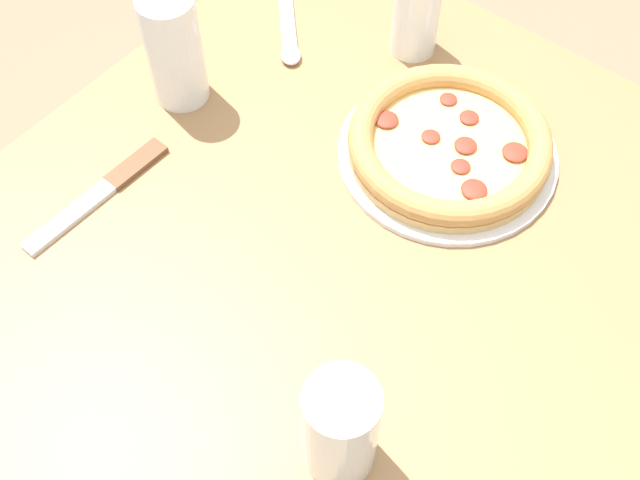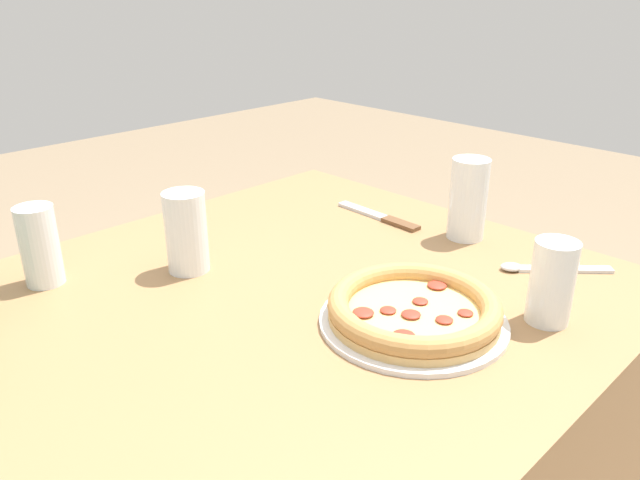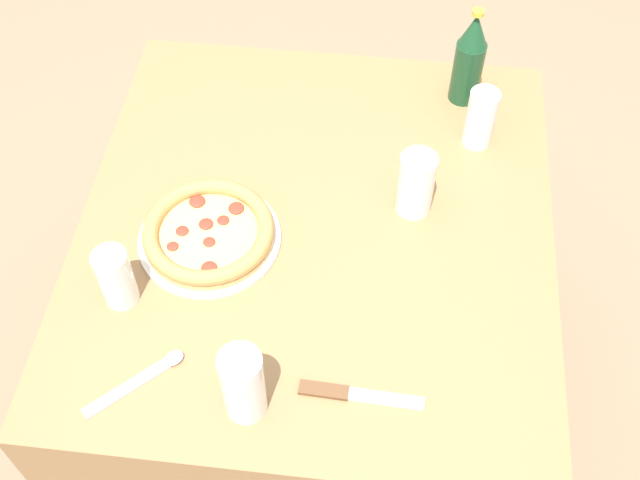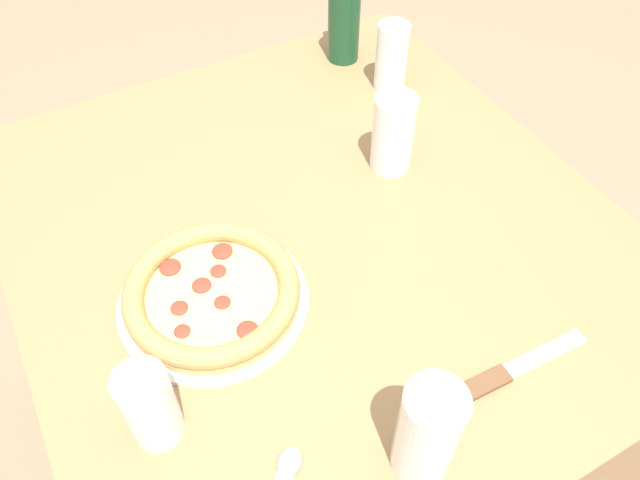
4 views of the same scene
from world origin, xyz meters
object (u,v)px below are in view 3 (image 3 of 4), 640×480
glass_mango_juice (415,186)px  spoon (145,376)px  beer_bottle (469,58)px  glass_lemonade (243,387)px  glass_cola (480,120)px  pizza_salami (209,233)px  knife (355,395)px  glass_orange_juice (116,279)px

glass_mango_juice → spoon: (0.42, -0.43, -0.06)m
glass_mango_juice → beer_bottle: size_ratio=0.60×
glass_mango_juice → glass_lemonade: size_ratio=0.90×
glass_cola → glass_lemonade: (0.64, -0.37, 0.01)m
pizza_salami → spoon: size_ratio=1.78×
pizza_salami → glass_lemonade: size_ratio=1.76×
glass_cola → spoon: size_ratio=0.86×
glass_cola → knife: size_ratio=0.63×
glass_cola → glass_mango_juice: bearing=-32.5°
knife → glass_mango_juice: bearing=169.6°
knife → glass_orange_juice: bearing=-108.6°
glass_mango_juice → beer_bottle: (-0.32, 0.09, 0.05)m
glass_orange_juice → glass_cola: 0.78m
glass_cola → spoon: bearing=-41.9°
glass_mango_juice → beer_bottle: 0.34m
spoon → glass_mango_juice: bearing=134.6°
glass_cola → glass_mango_juice: (0.19, -0.12, -0.00)m
pizza_salami → glass_cola: (-0.32, 0.50, 0.04)m
glass_cola → knife: 0.64m
glass_mango_juice → knife: glass_mango_juice is taller
glass_mango_juice → spoon: 0.60m
glass_orange_juice → spoon: 0.18m
glass_cola → glass_orange_juice: bearing=-53.8°
glass_orange_juice → glass_lemonade: size_ratio=0.81×
glass_lemonade → knife: glass_lemonade is taller
glass_orange_juice → spoon: (0.15, 0.08, -0.05)m
pizza_salami → knife: pizza_salami is taller
glass_orange_juice → glass_lemonade: (0.18, 0.26, 0.01)m
knife → spoon: size_ratio=1.38×
beer_bottle → knife: beer_bottle is taller
glass_lemonade → spoon: size_ratio=1.01×
pizza_salami → glass_orange_juice: size_ratio=2.17×
glass_mango_juice → spoon: bearing=-45.4°
pizza_salami → glass_lemonade: 0.35m
beer_bottle → glass_cola: bearing=12.4°
glass_lemonade → spoon: bearing=-100.1°
beer_bottle → spoon: beer_bottle is taller
glass_orange_juice → glass_mango_juice: (-0.27, 0.51, 0.00)m
pizza_salami → beer_bottle: (-0.45, 0.47, 0.09)m
spoon → knife: bearing=91.1°
glass_orange_juice → glass_mango_juice: glass_mango_juice is taller
glass_orange_juice → knife: size_ratio=0.59×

